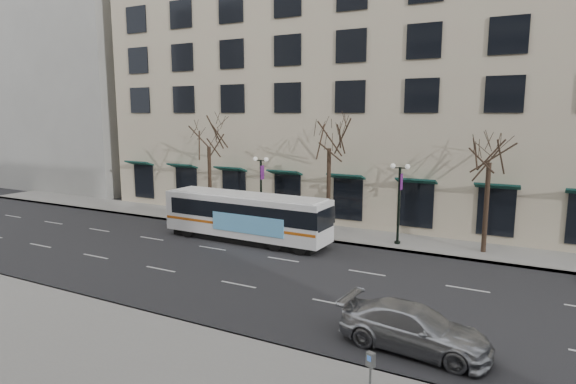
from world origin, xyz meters
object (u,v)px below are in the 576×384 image
Objects in this scene: tree_far_left at (209,134)px; pay_station at (371,363)px; tree_far_right at (490,146)px; lamp_post_right at (399,200)px; lamp_post_left at (261,188)px; tree_far_mid at (329,134)px; city_bus at (247,216)px; silver_car at (414,328)px.

tree_far_left reaches higher than pay_station.
tree_far_right reaches higher than pay_station.
tree_far_left is 15.48m from lamp_post_right.
lamp_post_right is 4.49× the size of pay_station.
tree_far_left is at bearing 173.17° from lamp_post_left.
tree_far_mid is at bearing 180.00° from tree_far_right.
tree_far_mid is 7.73m from city_bus.
pay_station is at bearing -77.54° from lamp_post_right.
silver_car is 3.45m from pay_station.
tree_far_right is 1.55× the size of lamp_post_left.
tree_far_left reaches higher than lamp_post_left.
city_bus reaches higher than silver_car.
lamp_post_left is (5.01, -0.60, -3.75)m from tree_far_left.
city_bus is at bearing 58.87° from silver_car.
tree_far_left reaches higher than silver_car.
pay_station is at bearing -42.39° from tree_far_left.
tree_far_mid is 6.40m from lamp_post_left.
city_bus is (0.98, -3.47, -1.24)m from lamp_post_left.
tree_far_right reaches higher than lamp_post_right.
lamp_post_right is (10.00, 0.00, 0.00)m from lamp_post_left.
city_bus is 9.94× the size of pay_station.
lamp_post_right is 13.80m from silver_car.
tree_far_mid is at bearing 46.76° from city_bus.
silver_car is 4.60× the size of pay_station.
lamp_post_right reaches higher than city_bus.
tree_far_right reaches higher than silver_car.
tree_far_right is 1.55× the size of lamp_post_right.
city_bus is (-14.01, -4.07, -4.72)m from tree_far_right.
lamp_post_left is (-14.99, -0.60, -3.48)m from tree_far_right.
tree_far_right is at bearing 1.13° from silver_car.
city_bus is at bearing -34.19° from tree_far_left.
tree_far_right is 6.94× the size of pay_station.
lamp_post_right is (15.01, -0.60, -3.75)m from tree_far_left.
tree_far_right is at bearing 0.00° from tree_far_left.
lamp_post_left is at bearing 52.20° from silver_car.
lamp_post_right is 9.74m from city_bus.
tree_far_mid is (10.00, 0.00, 0.21)m from tree_far_left.
lamp_post_left is 10.00m from lamp_post_right.
city_bus is at bearing -158.96° from lamp_post_right.
silver_car is at bearing -42.67° from lamp_post_left.
pay_station is at bearing -63.09° from tree_far_mid.
lamp_post_left is 0.98× the size of silver_car.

